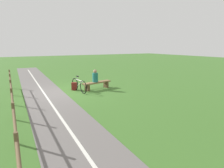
{
  "coord_description": "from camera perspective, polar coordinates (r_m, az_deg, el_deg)",
  "views": [
    {
      "loc": [
        2.69,
        10.69,
        2.67
      ],
      "look_at": [
        -1.47,
        3.23,
        0.92
      ],
      "focal_mm": 30.3,
      "sensor_mm": 36.0,
      "label": 1
    }
  ],
  "objects": [
    {
      "name": "person_seated",
      "position": [
        11.57,
        -5.1,
        2.22
      ],
      "size": [
        0.4,
        0.4,
        0.77
      ],
      "rotation": [
        0.0,
        0.0,
        0.21
      ],
      "color": "#1E6B66",
      "rests_on": "bench"
    },
    {
      "name": "bench",
      "position": [
        11.73,
        -4.57,
        0.02
      ],
      "size": [
        1.95,
        0.76,
        0.46
      ],
      "rotation": [
        0.0,
        0.0,
        0.21
      ],
      "color": "brown",
      "rests_on": "ground_plane"
    },
    {
      "name": "bicycle",
      "position": [
        11.16,
        -9.92,
        -0.37
      ],
      "size": [
        0.27,
        1.8,
        0.92
      ],
      "rotation": [
        0.0,
        0.0,
        1.7
      ],
      "color": "black",
      "rests_on": "ground_plane"
    },
    {
      "name": "fence_roadside",
      "position": [
        7.67,
        -27.83,
        -4.65
      ],
      "size": [
        0.17,
        11.88,
        1.19
      ],
      "rotation": [
        0.0,
        0.0,
        1.56
      ],
      "color": "brown",
      "rests_on": "ground_plane"
    },
    {
      "name": "path_centre_line",
      "position": [
        7.37,
        -15.08,
        -9.92
      ],
      "size": [
        0.93,
        31.99,
        0.0
      ],
      "primitive_type": "cube",
      "rotation": [
        0.0,
        0.0,
        -0.03
      ],
      "color": "silver",
      "rests_on": "paved_path"
    },
    {
      "name": "backpack",
      "position": [
        11.67,
        -11.31,
        -0.69
      ],
      "size": [
        0.37,
        0.36,
        0.47
      ],
      "rotation": [
        0.0,
        0.0,
        2.56
      ],
      "color": "maroon",
      "rests_on": "ground_plane"
    },
    {
      "name": "ground_plane",
      "position": [
        11.35,
        -14.62,
        -2.4
      ],
      "size": [
        80.0,
        80.0,
        0.0
      ],
      "primitive_type": "plane",
      "color": "#3D6B28"
    },
    {
      "name": "paved_path",
      "position": [
        7.37,
        -15.07,
        -9.99
      ],
      "size": [
        3.06,
        36.04,
        0.02
      ],
      "primitive_type": "cube",
      "rotation": [
        0.0,
        0.0,
        -0.03
      ],
      "color": "#66605E",
      "rests_on": "ground_plane"
    }
  ]
}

